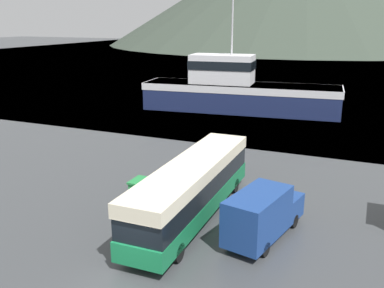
# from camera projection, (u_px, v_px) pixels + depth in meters

# --- Properties ---
(ground_plane) EXTENTS (400.00, 400.00, 0.00)m
(ground_plane) POSITION_uv_depth(u_px,v_px,m) (129.00, 283.00, 17.54)
(ground_plane) COLOR #383A3D
(water_surface) EXTENTS (240.00, 240.00, 0.00)m
(water_surface) POSITION_uv_depth(u_px,v_px,m) (351.00, 52.00, 141.27)
(water_surface) COLOR #475B6B
(water_surface) RESTS_ON ground
(tour_bus) EXTENTS (2.56, 12.32, 3.16)m
(tour_bus) POSITION_uv_depth(u_px,v_px,m) (193.00, 187.00, 22.80)
(tour_bus) COLOR #146B3D
(tour_bus) RESTS_ON ground
(delivery_van) EXTENTS (3.00, 5.84, 2.54)m
(delivery_van) POSITION_uv_depth(u_px,v_px,m) (263.00, 213.00, 20.73)
(delivery_van) COLOR navy
(delivery_van) RESTS_ON ground
(fishing_boat) EXTENTS (23.06, 7.59, 13.17)m
(fishing_boat) POSITION_uv_depth(u_px,v_px,m) (237.00, 90.00, 49.74)
(fishing_boat) COLOR #19234C
(fishing_boat) RESTS_ON water_surface
(storage_bin) EXTENTS (1.37, 1.42, 1.16)m
(storage_bin) POSITION_uv_depth(u_px,v_px,m) (143.00, 189.00, 25.61)
(storage_bin) COLOR green
(storage_bin) RESTS_ON ground
(small_boat) EXTENTS (8.11, 3.31, 0.71)m
(small_boat) POSITION_uv_depth(u_px,v_px,m) (224.00, 100.00, 55.00)
(small_boat) COLOR #19234C
(small_boat) RESTS_ON water_surface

